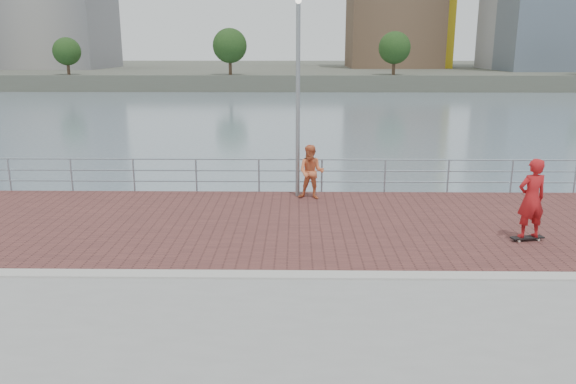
{
  "coord_description": "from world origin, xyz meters",
  "views": [
    {
      "loc": [
        0.2,
        -10.84,
        4.62
      ],
      "look_at": [
        0.0,
        2.0,
        1.3
      ],
      "focal_mm": 35.0,
      "sensor_mm": 36.0,
      "label": 1
    }
  ],
  "objects_px": {
    "street_lamp": "(298,46)",
    "bystander": "(311,172)",
    "guardrail": "(290,172)",
    "skateboarder": "(532,199)"
  },
  "relations": [
    {
      "from": "bystander",
      "to": "street_lamp",
      "type": "bearing_deg",
      "value": -150.8
    },
    {
      "from": "street_lamp",
      "to": "bystander",
      "type": "relative_size",
      "value": 3.87
    },
    {
      "from": "guardrail",
      "to": "skateboarder",
      "type": "height_order",
      "value": "skateboarder"
    },
    {
      "from": "skateboarder",
      "to": "street_lamp",
      "type": "bearing_deg",
      "value": -45.27
    },
    {
      "from": "guardrail",
      "to": "street_lamp",
      "type": "xyz_separation_m",
      "value": [
        0.24,
        -0.98,
        3.97
      ]
    },
    {
      "from": "guardrail",
      "to": "street_lamp",
      "type": "bearing_deg",
      "value": -76.46
    },
    {
      "from": "street_lamp",
      "to": "bystander",
      "type": "distance_m",
      "value": 3.82
    },
    {
      "from": "street_lamp",
      "to": "skateboarder",
      "type": "distance_m",
      "value": 7.65
    },
    {
      "from": "guardrail",
      "to": "bystander",
      "type": "distance_m",
      "value": 1.09
    },
    {
      "from": "guardrail",
      "to": "skateboarder",
      "type": "relative_size",
      "value": 19.86
    }
  ]
}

